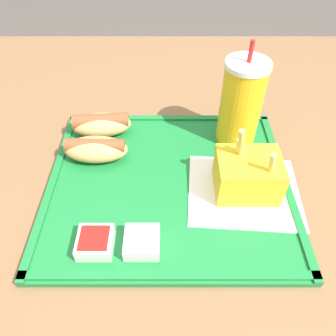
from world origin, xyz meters
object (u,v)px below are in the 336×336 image
Objects in this scene: soda_cup at (240,103)px; hot_dog_far at (100,124)px; sauce_cup_mayo at (141,242)px; sauce_cup_ketchup at (94,242)px; fries_carton at (247,175)px; hot_dog_near at (95,149)px.

soda_cup reaches higher than hot_dog_far.
sauce_cup_mayo and sauce_cup_ketchup have the same top height.
sauce_cup_ketchup is at bearing -154.54° from fries_carton.
fries_carton is 2.36× the size of sauce_cup_ketchup.
sauce_cup_mayo is at bearing -124.70° from soda_cup.
soda_cup is 0.33m from sauce_cup_ketchup.
sauce_cup_ketchup is (-0.23, -0.23, -0.07)m from soda_cup.
sauce_cup_ketchup is at bearing -133.98° from soda_cup.
fries_carton reaches higher than hot_dog_near.
sauce_cup_mayo is 0.06m from sauce_cup_ketchup.
soda_cup is at bearing 12.30° from hot_dog_near.
fries_carton reaches higher than sauce_cup_ketchup.
sauce_cup_mayo is at bearing -146.35° from fries_carton.
fries_carton is at bearing -16.40° from hot_dog_near.
hot_dog_near is at bearing 116.58° from sauce_cup_mayo.
sauce_cup_ketchup is at bearing -81.94° from hot_dog_near.
soda_cup is at bearing 88.71° from fries_carton.
hot_dog_near is 2.32× the size of sauce_cup_ketchup.
hot_dog_far is (-0.25, 0.01, -0.06)m from soda_cup.
sauce_cup_ketchup is at bearing -179.65° from sauce_cup_mayo.
sauce_cup_mayo is 1.00× the size of sauce_cup_ketchup.
soda_cup is 0.29m from sauce_cup_mayo.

